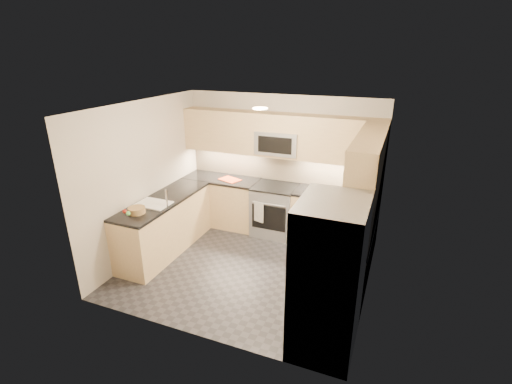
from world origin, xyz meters
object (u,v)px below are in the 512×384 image
at_px(refrigerator, 328,277).
at_px(cutting_board, 230,180).
at_px(utensil_bowl, 370,194).
at_px(fruit_basket, 137,210).
at_px(microwave, 278,142).
at_px(gas_range, 275,210).

bearing_deg(refrigerator, cutting_board, 134.22).
relative_size(utensil_bowl, cutting_board, 0.69).
relative_size(cutting_board, fruit_basket, 1.50).
relative_size(microwave, refrigerator, 0.42).
bearing_deg(utensil_bowl, fruit_basket, -148.87).
bearing_deg(microwave, refrigerator, -60.38).
height_order(gas_range, utensil_bowl, utensil_bowl).
height_order(cutting_board, fruit_basket, fruit_basket).
bearing_deg(refrigerator, utensil_bowl, 85.73).
distance_m(gas_range, fruit_basket, 2.48).
xyz_separation_m(gas_range, fruit_basket, (-1.52, -1.89, 0.53)).
height_order(microwave, cutting_board, microwave).
bearing_deg(cutting_board, gas_range, 1.20).
bearing_deg(cutting_board, fruit_basket, -108.64).
relative_size(gas_range, fruit_basket, 3.64).
bearing_deg(fruit_basket, utensil_bowl, 31.13).
bearing_deg(refrigerator, microwave, 119.62).
relative_size(microwave, cutting_board, 2.02).
distance_m(microwave, fruit_basket, 2.62).
bearing_deg(gas_range, cutting_board, -178.80).
relative_size(refrigerator, utensil_bowl, 6.92).
height_order(refrigerator, cutting_board, refrigerator).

